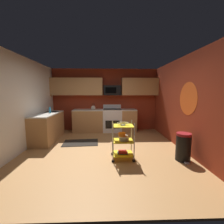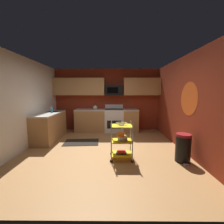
{
  "view_description": "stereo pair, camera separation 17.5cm",
  "coord_description": "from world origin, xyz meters",
  "views": [
    {
      "loc": [
        0.09,
        -4.12,
        1.61
      ],
      "look_at": [
        0.23,
        0.23,
        1.05
      ],
      "focal_mm": 24.34,
      "sensor_mm": 36.0,
      "label": 1
    },
    {
      "loc": [
        0.27,
        -4.12,
        1.61
      ],
      "look_at": [
        0.23,
        0.23,
        1.05
      ],
      "focal_mm": 24.34,
      "sensor_mm": 36.0,
      "label": 2
    }
  ],
  "objects": [
    {
      "name": "wall_left",
      "position": [
        -2.23,
        0.0,
        1.3
      ],
      "size": [
        0.06,
        4.8,
        2.6
      ],
      "primitive_type": "cube",
      "color": "silver",
      "rests_on": "ground"
    },
    {
      "name": "counter_run",
      "position": [
        -0.76,
        1.64,
        0.46
      ],
      "size": [
        3.49,
        2.29,
        0.92
      ],
      "color": "#B27F4C",
      "rests_on": "ground"
    },
    {
      "name": "mixing_bowl_small",
      "position": [
        0.45,
        -0.61,
        0.62
      ],
      "size": [
        0.18,
        0.18,
        0.08
      ],
      "color": "orange",
      "rests_on": "rolling_cart"
    },
    {
      "name": "kettle",
      "position": [
        -0.47,
        2.1,
        1.0
      ],
      "size": [
        0.21,
        0.18,
        0.26
      ],
      "color": "beige",
      "rests_on": "counter_run"
    },
    {
      "name": "floor_rug",
      "position": [
        -0.76,
        0.64,
        0.01
      ],
      "size": [
        1.15,
        0.78,
        0.01
      ],
      "primitive_type": "cube",
      "rotation": [
        0.0,
        0.0,
        0.07
      ],
      "color": "black",
      "rests_on": "ground"
    },
    {
      "name": "wall_right",
      "position": [
        2.23,
        0.0,
        1.3
      ],
      "size": [
        0.06,
        4.8,
        2.6
      ],
      "primitive_type": "cube",
      "color": "maroon",
      "rests_on": "ground"
    },
    {
      "name": "microwave",
      "position": [
        0.31,
        2.21,
        1.7
      ],
      "size": [
        0.7,
        0.39,
        0.4
      ],
      "color": "black"
    },
    {
      "name": "upper_cabinets",
      "position": [
        -0.07,
        2.23,
        1.85
      ],
      "size": [
        4.4,
        0.33,
        0.7
      ],
      "color": "#B27F4C"
    },
    {
      "name": "fruit_bowl",
      "position": [
        0.47,
        -0.57,
        0.88
      ],
      "size": [
        0.27,
        0.27,
        0.07
      ],
      "color": "silver",
      "rests_on": "rolling_cart"
    },
    {
      "name": "rolling_cart",
      "position": [
        0.47,
        -0.57,
        0.45
      ],
      "size": [
        0.56,
        0.44,
        0.91
      ],
      "color": "silver",
      "rests_on": "ground"
    },
    {
      "name": "floor",
      "position": [
        0.0,
        0.0,
        -0.02
      ],
      "size": [
        4.4,
        4.8,
        0.04
      ],
      "primitive_type": "cube",
      "color": "#A87542",
      "rests_on": "ground"
    },
    {
      "name": "wall_flower_decal",
      "position": [
        2.2,
        -0.22,
        1.45
      ],
      "size": [
        0.0,
        0.86,
        0.86
      ],
      "primitive_type": "cylinder",
      "rotation": [
        0.0,
        1.57,
        0.0
      ],
      "color": "#E5591E"
    },
    {
      "name": "wall_back",
      "position": [
        0.0,
        2.43,
        1.3
      ],
      "size": [
        4.52,
        0.06,
        2.6
      ],
      "primitive_type": "cube",
      "color": "maroon",
      "rests_on": "ground"
    },
    {
      "name": "trash_can",
      "position": [
        1.9,
        -0.71,
        0.33
      ],
      "size": [
        0.34,
        0.42,
        0.66
      ],
      "color": "black",
      "rests_on": "ground"
    },
    {
      "name": "mixing_bowl_large",
      "position": [
        0.5,
        -0.57,
        0.52
      ],
      "size": [
        0.25,
        0.25,
        0.11
      ],
      "color": "silver",
      "rests_on": "rolling_cart"
    },
    {
      "name": "dish_soap_bottle",
      "position": [
        -1.85,
        1.07,
        1.02
      ],
      "size": [
        0.06,
        0.06,
        0.2
      ],
      "primitive_type": "cylinder",
      "color": "#2D8CBF",
      "rests_on": "counter_run"
    },
    {
      "name": "book_stack",
      "position": [
        0.47,
        -0.57,
        0.16
      ],
      "size": [
        0.26,
        0.19,
        0.06
      ],
      "color": "#1E4C8C",
      "rests_on": "rolling_cart"
    },
    {
      "name": "oven_range",
      "position": [
        0.31,
        2.1,
        0.48
      ],
      "size": [
        0.76,
        0.65,
        1.1
      ],
      "color": "white",
      "rests_on": "ground"
    }
  ]
}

